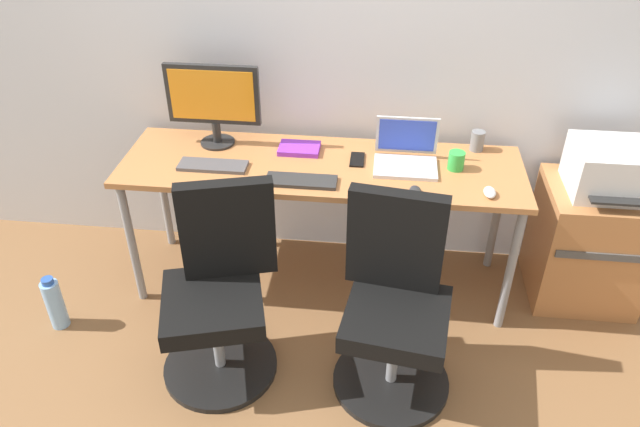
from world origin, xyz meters
The scene contains 18 objects.
ground_plane centered at (0.00, 0.00, 0.00)m, with size 5.28×5.28×0.00m, color brown.
back_wall centered at (0.00, 0.38, 1.30)m, with size 4.40×0.04×2.60m, color silver.
desk centered at (0.00, 0.00, 0.69)m, with size 2.02×0.60×0.76m.
office_chair_left centered at (-0.39, -0.64, 0.42)m, with size 0.54×0.54×0.94m.
office_chair_right centered at (0.40, -0.64, 0.42)m, with size 0.54×0.54×0.94m.
side_cabinet centered at (1.41, 0.08, 0.33)m, with size 0.53×0.50×0.66m.
printer centered at (1.41, 0.08, 0.78)m, with size 0.38×0.40×0.24m.
water_bottle_on_floor centered at (-1.31, -0.51, 0.15)m, with size 0.09×0.09×0.31m.
desktop_monitor centered at (-0.57, 0.16, 1.01)m, with size 0.48×0.18×0.43m.
open_laptop centered at (0.42, 0.05, 0.81)m, with size 0.31×0.26×0.23m.
keyboard_by_monitor centered at (-0.53, -0.09, 0.77)m, with size 0.34×0.12×0.02m, color #515156.
keyboard_by_laptop centered at (-0.07, -0.19, 0.77)m, with size 0.34×0.12×0.02m, color #2D2D2D.
mouse_by_monitor centered at (0.80, -0.20, 0.77)m, with size 0.06×0.10×0.03m, color silver.
mouse_by_laptop centered at (0.46, -0.23, 0.77)m, with size 0.06×0.10×0.03m, color #2D2D2D.
coffee_mug centered at (0.66, 0.03, 0.80)m, with size 0.08×0.08×0.09m, color green.
pen_cup centered at (0.79, 0.24, 0.81)m, with size 0.07×0.07×0.10m, color slate.
phone_near_laptop centered at (0.18, 0.06, 0.76)m, with size 0.07×0.14×0.01m, color black.
notebook centered at (-0.13, 0.13, 0.77)m, with size 0.21×0.15×0.03m, color purple.
Camera 1 is at (0.29, -2.63, 2.27)m, focal length 34.11 mm.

